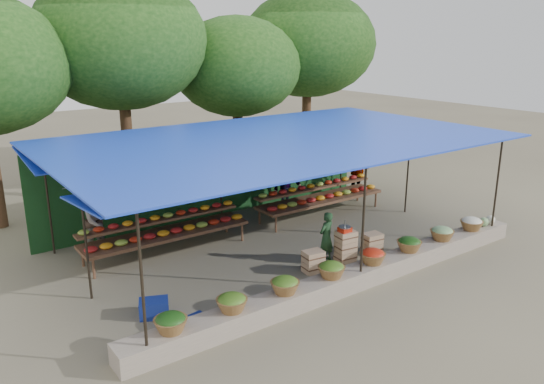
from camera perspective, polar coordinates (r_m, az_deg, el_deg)
ground at (r=13.65m, az=0.79°, el=-5.89°), size 60.00×60.00×0.00m
stone_curb at (r=11.67m, az=8.95°, el=-9.06°), size 10.60×0.55×0.40m
stall_canopy at (r=12.93m, az=0.66°, el=5.25°), size 10.80×6.60×2.82m
produce_baskets at (r=11.45m, az=8.67°, el=-7.55°), size 8.98×0.58×0.34m
netting_backdrop at (r=15.78m, az=-6.01°, el=1.89°), size 10.60×0.06×2.50m
tree_row at (r=18.12m, az=-9.72°, el=14.67°), size 16.51×5.50×7.12m
fruit_table_left at (r=13.36m, az=-11.36°, el=-3.94°), size 4.21×0.95×0.93m
fruit_table_right at (r=15.93m, az=5.17°, el=-0.35°), size 4.21×0.95×0.93m
crate_counter at (r=12.77m, az=7.82°, el=-6.15°), size 2.39×0.39×0.77m
weighing_scale at (r=12.57m, az=7.84°, el=-3.94°), size 0.29×0.29×0.30m
vendor_seated at (r=12.66m, az=5.86°, el=-4.83°), size 0.50×0.39×1.22m
customer_left at (r=13.48m, az=-18.14°, el=-2.91°), size 1.01×0.87×1.81m
customer_mid at (r=16.42m, az=1.61°, el=1.24°), size 1.24×0.83×1.78m
customer_right at (r=17.98m, az=9.15°, el=2.44°), size 1.07×0.45×1.81m
blue_crate_front at (r=9.92m, az=-8.34°, el=-14.15°), size 0.58×0.45×0.32m
blue_crate_back at (r=10.65m, az=-12.57°, el=-12.09°), size 0.67×0.58×0.33m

